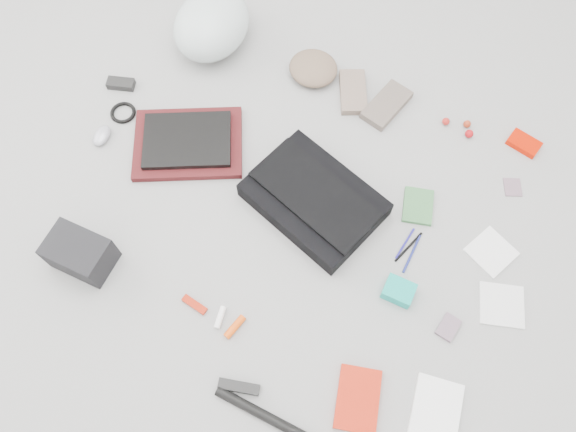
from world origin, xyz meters
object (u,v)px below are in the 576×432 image
at_px(messenger_bag, 314,200).
at_px(accordion_wallet, 399,291).
at_px(camera_bag, 80,253).
at_px(bike_helmet, 212,25).
at_px(book_red, 358,399).
at_px(laptop, 187,140).

height_order(messenger_bag, accordion_wallet, messenger_bag).
bearing_deg(camera_bag, messenger_bag, 39.86).
bearing_deg(messenger_bag, bike_helmet, 161.40).
bearing_deg(accordion_wallet, bike_helmet, 147.40).
distance_m(bike_helmet, accordion_wallet, 1.18).
distance_m(bike_helmet, book_red, 1.40).
distance_m(laptop, accordion_wallet, 0.87).
bearing_deg(camera_bag, book_red, -2.08).
bearing_deg(accordion_wallet, camera_bag, -160.97).
height_order(messenger_bag, bike_helmet, bike_helmet).
xyz_separation_m(laptop, book_red, (0.83, -0.59, -0.03)).
distance_m(messenger_bag, bike_helmet, 0.78).
height_order(laptop, book_red, laptop).
bearing_deg(book_red, laptop, 132.91).
bearing_deg(bike_helmet, messenger_bag, -37.17).
bearing_deg(laptop, bike_helmet, 79.59).
distance_m(laptop, book_red, 1.02).
distance_m(camera_bag, accordion_wallet, 0.99).
bearing_deg(book_red, bike_helmet, 120.34).
relative_size(laptop, book_red, 1.67).
height_order(bike_helmet, accordion_wallet, bike_helmet).
bearing_deg(accordion_wallet, laptop, 167.47).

